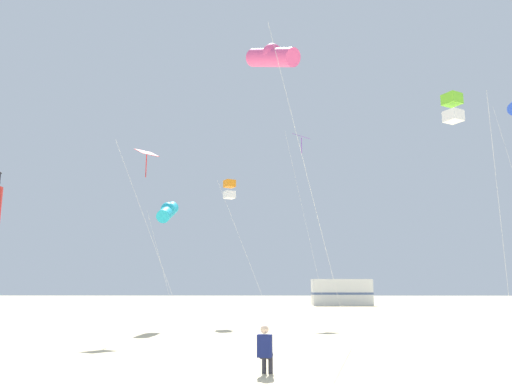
{
  "coord_description": "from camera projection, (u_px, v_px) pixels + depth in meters",
  "views": [
    {
      "loc": [
        -0.07,
        -8.12,
        2.08
      ],
      "look_at": [
        -0.4,
        10.17,
        5.56
      ],
      "focal_mm": 34.74,
      "sensor_mm": 36.0,
      "label": 1
    }
  ],
  "objects": [
    {
      "name": "kite_diamond_violet",
      "position": [
        302.0,
        144.0,
        32.79
      ],
      "size": [
        2.5,
        1.93,
        12.1
      ],
      "color": "silver",
      "rests_on": "ground"
    },
    {
      "name": "rv_van_white",
      "position": [
        342.0,
        292.0,
        53.78
      ],
      "size": [
        6.5,
        2.52,
        2.8
      ],
      "rotation": [
        0.0,
        0.0,
        0.03
      ],
      "color": "white",
      "rests_on": "ground"
    },
    {
      "name": "kite_tube_cyan",
      "position": [
        168.0,
        211.0,
        26.64
      ],
      "size": [
        1.81,
        2.51,
        6.74
      ],
      "color": "silver",
      "rests_on": "ground"
    },
    {
      "name": "kite_box_lime",
      "position": [
        453.0,
        108.0,
        19.47
      ],
      "size": [
        2.21,
        2.35,
        9.55
      ],
      "color": "silver",
      "rests_on": "ground"
    },
    {
      "name": "kite_box_orange",
      "position": [
        230.0,
        189.0,
        30.31
      ],
      "size": [
        3.11,
        3.02,
        8.48
      ],
      "color": "silver",
      "rests_on": "ground"
    },
    {
      "name": "kite_tube_rainbow",
      "position": [
        272.0,
        57.0,
        18.59
      ],
      "size": [
        3.65,
        3.74,
        11.26
      ],
      "color": "silver",
      "rests_on": "ground"
    },
    {
      "name": "kite_flyer_standing",
      "position": [
        265.0,
        348.0,
        11.82
      ],
      "size": [
        0.4,
        0.54,
        1.16
      ],
      "rotation": [
        0.0,
        0.0,
        2.96
      ],
      "color": "navy",
      "rests_on": "ground"
    },
    {
      "name": "kite_diamond_scarlet",
      "position": [
        147.0,
        159.0,
        23.42
      ],
      "size": [
        3.11,
        2.89,
        8.53
      ],
      "color": "silver",
      "rests_on": "ground"
    }
  ]
}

